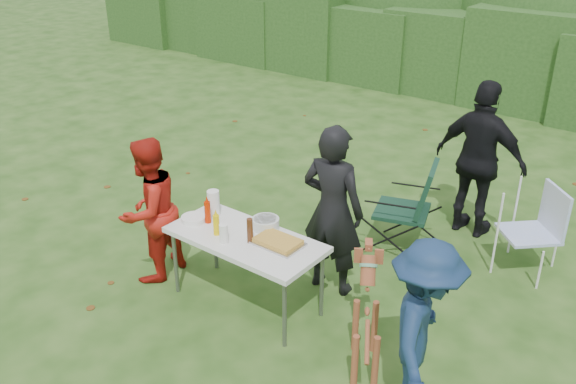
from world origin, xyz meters
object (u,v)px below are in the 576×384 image
Objects in this scene: mustard_bottle at (216,225)px; child at (423,330)px; folding_table at (245,242)px; person_cook at (333,211)px; lawn_chair at (529,230)px; dog at (366,325)px; ketchup_bottle at (208,212)px; paper_towel_roll at (214,203)px; camping_chair at (402,206)px; beer_bottle at (250,231)px; person_black_puffy at (480,160)px; person_red_jacket at (149,210)px.

child is at bearing -2.51° from mustard_bottle.
person_cook is at bearing 56.65° from folding_table.
folding_table is 2.96m from lawn_chair.
person_cook is 1.87× the size of dog.
paper_towel_roll reaches higher than ketchup_bottle.
lawn_chair is at bearing 178.76° from camping_chair.
child reaches higher than ketchup_bottle.
beer_bottle is at bearing 55.42° from camping_chair.
dog is at bearing 1.08° from mustard_bottle.
paper_towel_roll is at bearing 51.62° from dog.
folding_table is at bearing 156.56° from beer_bottle.
person_black_puffy is at bearing 59.00° from ketchup_bottle.
paper_towel_roll is at bearing 23.38° from person_cook.
camping_chair is 2.20m from ketchup_bottle.
camping_chair is at bearing -105.63° from person_cook.
person_black_puffy reaches higher than child.
mustard_bottle reaches higher than dog.
person_cook is 7.89× the size of ketchup_bottle.
person_cook is 6.67× the size of paper_towel_roll.
paper_towel_roll is at bearing 61.06° from child.
camping_chair is at bearing 55.06° from paper_towel_roll.
child is at bearing 108.68° from person_black_puffy.
person_black_puffy is 1.00m from lawn_chair.
person_black_puffy is at bearing 68.99° from beer_bottle.
person_red_jacket is 5.81× the size of paper_towel_roll.
person_cook is at bearing 16.22° from dog.
beer_bottle is at bearing 13.42° from mustard_bottle.
person_red_jacket is 1.59× the size of lawn_chair.
mustard_bottle is 0.91× the size of ketchup_bottle.
mustard_bottle is at bearing 43.28° from person_cook.
mustard_bottle is at bearing -42.52° from paper_towel_roll.
child is 0.62m from dog.
person_cook reaches higher than folding_table.
ketchup_bottle is (-0.47, -0.01, 0.16)m from folding_table.
mustard_bottle is at bearing 3.42° from lawn_chair.
child is (1.91, -0.22, 0.04)m from folding_table.
camping_chair is at bearing -10.99° from dog.
ketchup_bottle is at bearing 31.13° from person_cook.
mustard_bottle is (-0.90, -1.98, 0.32)m from camping_chair.
person_black_puffy is at bearing 63.71° from mustard_bottle.
paper_towel_roll is (-1.91, 0.24, 0.43)m from dog.
person_red_jacket is at bearing 56.28° from person_black_puffy.
paper_towel_roll is (-0.29, 0.27, 0.03)m from mustard_bottle.
beer_bottle is 0.92× the size of paper_towel_roll.
paper_towel_roll reaches higher than mustard_bottle.
folding_table is at bearing 54.82° from dog.
child reaches higher than paper_towel_roll.
folding_table is 1.58× the size of lawn_chair.
folding_table is 0.58m from paper_towel_roll.
child is 6.07× the size of beer_bottle.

